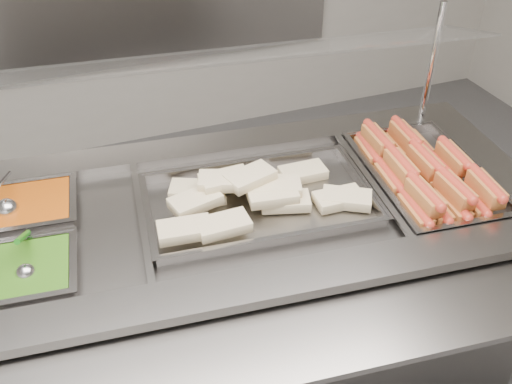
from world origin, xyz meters
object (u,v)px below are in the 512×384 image
object	(u,v)px
pan_hotdogs	(423,182)
steam_counter	(242,301)
sneeze_guard	(221,60)
serving_spoon	(26,267)
pan_wraps	(259,204)
ladle	(7,208)

from	to	relation	value
pan_hotdogs	steam_counter	bearing A→B (deg)	173.90
sneeze_guard	pan_hotdogs	size ratio (longest dim) A/B	2.87
pan_hotdogs	serving_spoon	size ratio (longest dim) A/B	3.23
sneeze_guard	pan_wraps	world-z (taller)	sneeze_guard
pan_hotdogs	ladle	distance (m)	1.47
pan_wraps	ladle	xyz separation A→B (m)	(-0.81, 0.23, 0.04)
pan_wraps	serving_spoon	bearing A→B (deg)	-173.59
ladle	serving_spoon	bearing A→B (deg)	-82.09
pan_hotdogs	serving_spoon	distance (m)	1.40
sneeze_guard	pan_hotdogs	distance (m)	0.87
pan_wraps	serving_spoon	xyz separation A→B (m)	(-0.77, -0.09, 0.04)
ladle	serving_spoon	xyz separation A→B (m)	(0.04, -0.32, 0.00)
pan_hotdogs	ladle	world-z (taller)	ladle
pan_hotdogs	serving_spoon	xyz separation A→B (m)	(-1.40, -0.02, 0.06)
steam_counter	ladle	bearing A→B (deg)	163.10
steam_counter	serving_spoon	size ratio (longest dim) A/B	10.84
sneeze_guard	pan_hotdogs	xyz separation A→B (m)	(0.67, -0.32, -0.45)
serving_spoon	pan_hotdogs	bearing A→B (deg)	0.79
sneeze_guard	pan_wraps	xyz separation A→B (m)	(0.04, -0.25, -0.44)
steam_counter	pan_wraps	world-z (taller)	pan_wraps
sneeze_guard	ladle	distance (m)	0.87
serving_spoon	sneeze_guard	bearing A→B (deg)	24.82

